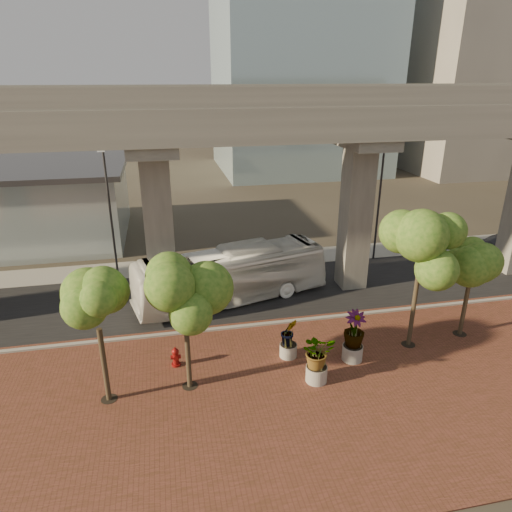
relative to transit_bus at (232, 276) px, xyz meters
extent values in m
plane|color=#352E26|center=(1.95, -1.42, -1.65)|extent=(160.00, 160.00, 0.00)
cube|color=brown|center=(1.95, -9.42, -1.62)|extent=(70.00, 13.00, 0.06)
cube|color=black|center=(1.95, 0.58, -1.63)|extent=(90.00, 8.00, 0.04)
cube|color=#9D9B92|center=(1.95, -3.42, -1.57)|extent=(70.00, 0.25, 0.16)
cube|color=#9D9B92|center=(1.95, 6.08, -1.62)|extent=(90.00, 3.00, 0.06)
cube|color=gray|center=(1.95, -1.02, 8.85)|extent=(72.00, 2.40, 1.80)
cube|color=gray|center=(1.95, 2.18, 8.85)|extent=(72.00, 2.40, 1.80)
cube|color=gray|center=(1.95, -2.12, 10.25)|extent=(72.00, 0.12, 1.00)
cube|color=gray|center=(1.95, 3.28, 10.25)|extent=(72.00, 0.12, 1.00)
cube|color=gray|center=(39.95, 34.58, 10.35)|extent=(18.00, 16.00, 24.00)
imported|color=white|center=(0.00, 0.00, 0.00)|extent=(12.14, 5.55, 3.30)
cylinder|color=maroon|center=(-3.68, -6.25, -1.54)|extent=(0.44, 0.44, 0.10)
cylinder|color=maroon|center=(-3.68, -6.25, -1.19)|extent=(0.29, 0.29, 0.70)
sphere|color=maroon|center=(-3.68, -6.25, -0.84)|extent=(0.34, 0.34, 0.34)
cylinder|color=maroon|center=(-3.68, -6.25, -0.68)|extent=(0.10, 0.10, 0.12)
cylinder|color=maroon|center=(-3.68, -6.25, -1.13)|extent=(0.48, 0.19, 0.19)
cylinder|color=#9A978B|center=(2.45, -8.73, -1.21)|extent=(0.96, 0.96, 0.75)
imported|color=#2E5F19|center=(2.45, -8.73, -0.03)|extent=(2.14, 2.14, 1.61)
cylinder|color=#A19991|center=(4.68, -7.51, -1.20)|extent=(0.98, 0.98, 0.77)
imported|color=#2E5F19|center=(4.68, -7.51, 0.08)|extent=(2.41, 2.41, 1.80)
cylinder|color=#A79F96|center=(1.73, -6.61, -1.26)|extent=(0.85, 0.85, 0.66)
imported|color=#2E5F19|center=(1.73, -6.61, -0.22)|extent=(1.89, 1.89, 1.41)
cylinder|color=#473A29|center=(-6.59, -8.15, 0.13)|extent=(0.22, 0.22, 3.43)
cylinder|color=black|center=(-6.59, -8.15, -1.58)|extent=(0.70, 0.70, 0.01)
cylinder|color=#473A29|center=(-3.15, -7.96, 0.19)|extent=(0.22, 0.22, 3.56)
cylinder|color=black|center=(-3.15, -7.96, -1.58)|extent=(0.70, 0.70, 0.01)
cylinder|color=#473A29|center=(8.04, -6.87, 0.41)|extent=(0.22, 0.22, 4.00)
cylinder|color=black|center=(8.04, -6.87, -1.58)|extent=(0.70, 0.70, 0.01)
cylinder|color=#473A29|center=(11.24, -6.48, 0.10)|extent=(0.22, 0.22, 3.37)
cylinder|color=black|center=(11.24, -6.48, -1.58)|extent=(0.70, 0.70, 0.01)
cylinder|color=#333338|center=(-7.20, 5.63, 2.74)|extent=(0.15, 0.15, 8.69)
cube|color=#333338|center=(-7.20, 5.09, 7.09)|extent=(0.16, 1.09, 0.16)
cube|color=silver|center=(-7.20, 4.55, 6.98)|extent=(0.43, 0.22, 0.13)
cylinder|color=#29282D|center=(11.51, 4.59, 2.76)|extent=(0.15, 0.15, 8.73)
cube|color=#29282D|center=(11.51, 4.04, 7.12)|extent=(0.16, 1.09, 0.16)
cube|color=silver|center=(11.51, 3.50, 7.01)|extent=(0.44, 0.22, 0.13)
camera|label=1|loc=(-3.69, -24.87, 11.23)|focal=32.00mm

